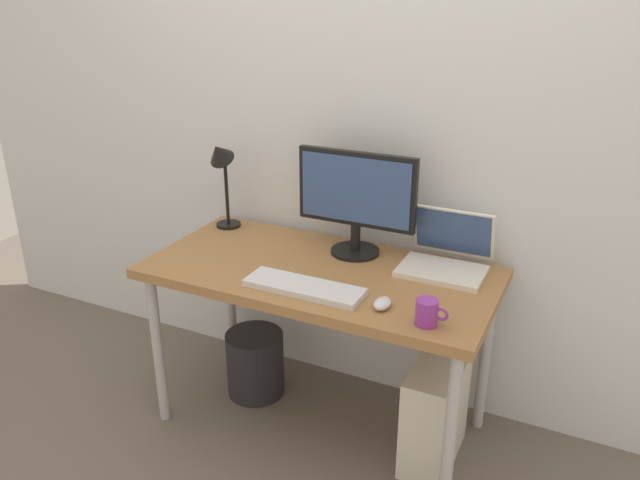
{
  "coord_description": "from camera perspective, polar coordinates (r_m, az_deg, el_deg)",
  "views": [
    {
      "loc": [
        0.96,
        -1.98,
        1.75
      ],
      "look_at": [
        0.0,
        0.0,
        0.84
      ],
      "focal_mm": 35.09,
      "sensor_mm": 36.0,
      "label": 1
    }
  ],
  "objects": [
    {
      "name": "laptop",
      "position": [
        2.46,
        11.47,
        -1.3
      ],
      "size": [
        0.32,
        0.29,
        0.22
      ],
      "color": "silver",
      "rests_on": "desk"
    },
    {
      "name": "mouse",
      "position": [
        2.14,
        5.72,
        -5.78
      ],
      "size": [
        0.06,
        0.09,
        0.03
      ],
      "primitive_type": "ellipsoid",
      "color": "silver",
      "rests_on": "desk"
    },
    {
      "name": "monitor",
      "position": [
        2.48,
        3.32,
        3.93
      ],
      "size": [
        0.49,
        0.2,
        0.42
      ],
      "color": "black",
      "rests_on": "desk"
    },
    {
      "name": "desk",
      "position": [
        2.45,
        0.0,
        -4.04
      ],
      "size": [
        1.35,
        0.66,
        0.72
      ],
      "color": "olive",
      "rests_on": "ground_plane"
    },
    {
      "name": "coffee_mug",
      "position": [
        2.05,
        9.75,
        -6.53
      ],
      "size": [
        0.11,
        0.07,
        0.09
      ],
      "color": "purple",
      "rests_on": "desk"
    },
    {
      "name": "desk_lamp",
      "position": [
        2.76,
        -9.03,
        6.71
      ],
      "size": [
        0.11,
        0.16,
        0.42
      ],
      "color": "black",
      "rests_on": "desk"
    },
    {
      "name": "keyboard",
      "position": [
        2.25,
        -1.46,
        -4.34
      ],
      "size": [
        0.44,
        0.14,
        0.02
      ],
      "primitive_type": "cube",
      "color": "silver",
      "rests_on": "desk"
    },
    {
      "name": "wastebasket",
      "position": [
        2.91,
        -5.92,
        -11.11
      ],
      "size": [
        0.26,
        0.26,
        0.3
      ],
      "primitive_type": "cylinder",
      "color": "#232328",
      "rests_on": "ground_plane"
    },
    {
      "name": "computer_tower",
      "position": [
        2.54,
        10.44,
        -15.28
      ],
      "size": [
        0.18,
        0.36,
        0.42
      ],
      "primitive_type": "cube",
      "color": "silver",
      "rests_on": "ground_plane"
    },
    {
      "name": "back_wall",
      "position": [
        2.59,
        3.88,
        12.36
      ],
      "size": [
        4.4,
        0.04,
        2.6
      ],
      "primitive_type": "cube",
      "color": "silver",
      "rests_on": "ground_plane"
    },
    {
      "name": "ground_plane",
      "position": [
        2.81,
        0.0,
        -16.16
      ],
      "size": [
        6.0,
        6.0,
        0.0
      ],
      "primitive_type": "plane",
      "color": "#665B51"
    }
  ]
}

